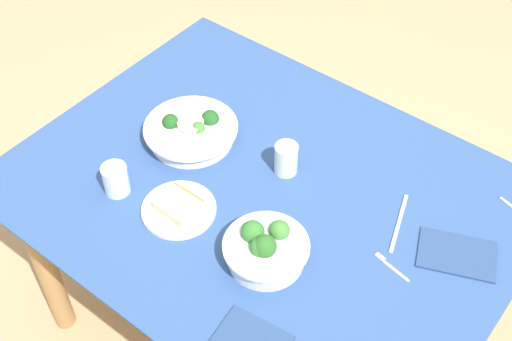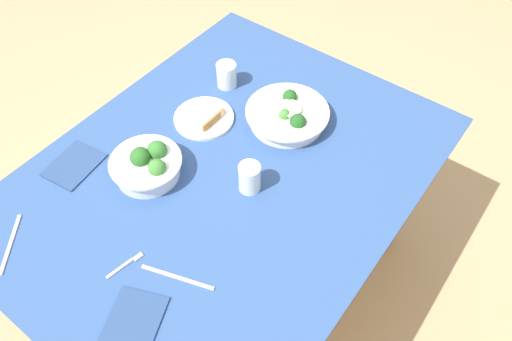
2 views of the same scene
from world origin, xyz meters
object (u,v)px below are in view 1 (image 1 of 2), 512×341
object	(u,v)px
bread_side_plate	(179,208)
water_glass_side	(116,179)
water_glass_center	(287,159)
broccoli_bowl_far	(265,249)
napkin_folded_lower	(457,254)
broccoli_bowl_near	(191,132)
fork_by_far_bowl	(390,267)
table_knife_right	(399,223)

from	to	relation	value
bread_side_plate	water_glass_side	distance (m)	0.19
water_glass_center	water_glass_side	distance (m)	0.47
broccoli_bowl_far	napkin_folded_lower	distance (m)	0.49
bread_side_plate	water_glass_center	bearing A→B (deg)	-115.17
broccoli_bowl_near	fork_by_far_bowl	xyz separation A→B (m)	(-0.70, 0.04, -0.03)
bread_side_plate	fork_by_far_bowl	size ratio (longest dim) A/B	1.84
fork_by_far_bowl	napkin_folded_lower	world-z (taller)	napkin_folded_lower
table_knife_right	water_glass_side	bearing A→B (deg)	100.94
broccoli_bowl_far	table_knife_right	distance (m)	0.37
broccoli_bowl_far	broccoli_bowl_near	world-z (taller)	broccoli_bowl_far
broccoli_bowl_near	bread_side_plate	size ratio (longest dim) A/B	1.37
broccoli_bowl_far	table_knife_right	bearing A→B (deg)	-124.03
broccoli_bowl_far	fork_by_far_bowl	xyz separation A→B (m)	(-0.26, -0.17, -0.04)
water_glass_side	napkin_folded_lower	size ratio (longest dim) A/B	0.46
bread_side_plate	water_glass_side	xyz separation A→B (m)	(0.18, 0.05, 0.03)
water_glass_center	water_glass_side	size ratio (longest dim) A/B	1.06
bread_side_plate	water_glass_center	xyz separation A→B (m)	(-0.14, -0.30, 0.03)
broccoli_bowl_far	napkin_folded_lower	world-z (taller)	broccoli_bowl_far
water_glass_center	fork_by_far_bowl	size ratio (longest dim) A/B	0.86
table_knife_right	water_glass_center	bearing A→B (deg)	76.53
water_glass_center	water_glass_side	xyz separation A→B (m)	(0.32, 0.34, -0.00)
broccoli_bowl_far	table_knife_right	size ratio (longest dim) A/B	1.06
broccoli_bowl_near	bread_side_plate	world-z (taller)	broccoli_bowl_near
broccoli_bowl_far	bread_side_plate	world-z (taller)	broccoli_bowl_far
broccoli_bowl_near	water_glass_side	xyz separation A→B (m)	(0.02, 0.28, 0.01)
water_glass_center	broccoli_bowl_near	bearing A→B (deg)	12.78
water_glass_center	fork_by_far_bowl	bearing A→B (deg)	165.07
broccoli_bowl_near	table_knife_right	size ratio (longest dim) A/B	1.35
water_glass_side	table_knife_right	size ratio (longest dim) A/B	0.43
water_glass_side	napkin_folded_lower	bearing A→B (deg)	-155.74
broccoli_bowl_far	bread_side_plate	size ratio (longest dim) A/B	1.08
bread_side_plate	broccoli_bowl_near	bearing A→B (deg)	-55.25
fork_by_far_bowl	water_glass_side	bearing A→B (deg)	28.27
water_glass_side	fork_by_far_bowl	xyz separation A→B (m)	(-0.72, -0.24, -0.04)
broccoli_bowl_near	table_knife_right	xyz separation A→B (m)	(-0.64, -0.10, -0.03)
bread_side_plate	broccoli_bowl_far	bearing A→B (deg)	-176.36
table_knife_right	broccoli_bowl_far	bearing A→B (deg)	127.58
broccoli_bowl_near	fork_by_far_bowl	distance (m)	0.70
broccoli_bowl_near	table_knife_right	bearing A→B (deg)	-171.40
broccoli_bowl_near	napkin_folded_lower	xyz separation A→B (m)	(-0.81, -0.10, -0.03)
broccoli_bowl_near	water_glass_side	world-z (taller)	water_glass_side
broccoli_bowl_far	fork_by_far_bowl	bearing A→B (deg)	-146.71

